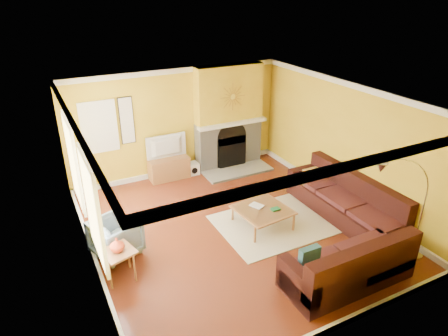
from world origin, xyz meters
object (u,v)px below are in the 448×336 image
sectional_sofa (316,216)px  media_console (169,168)px  coffee_table (262,217)px  side_table (120,264)px  armchair (116,237)px  arc_lamp (401,213)px

sectional_sofa → media_console: sectional_sofa is taller
sectional_sofa → media_console: size_ratio=3.47×
coffee_table → media_console: media_console is taller
sectional_sofa → side_table: 3.73m
side_table → coffee_table: bearing=5.1°
sectional_sofa → side_table: sectional_sofa is taller
coffee_table → side_table: bearing=-174.9°
coffee_table → armchair: 2.90m
sectional_sofa → armchair: bearing=161.3°
media_console → armchair: 3.15m
sectional_sofa → arc_lamp: size_ratio=1.63×
media_console → side_table: size_ratio=1.82×
sectional_sofa → side_table: bearing=172.1°
media_console → side_table: (-2.03, -3.20, 0.00)m
coffee_table → side_table: size_ratio=1.82×
arc_lamp → media_console: bearing=114.5°
media_console → arc_lamp: arc_lamp is taller
sectional_sofa → coffee_table: bearing=132.4°
media_console → side_table: 3.79m
sectional_sofa → media_console: 4.07m
coffee_table → media_console: (-0.94, 2.94, 0.08)m
armchair → side_table: bearing=150.2°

